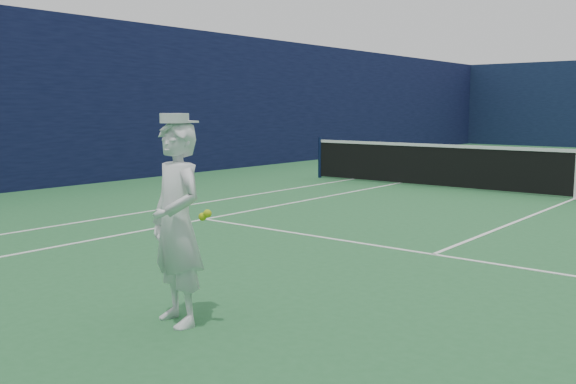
% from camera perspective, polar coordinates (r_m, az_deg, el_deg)
% --- Properties ---
extents(ground, '(80.00, 80.00, 0.00)m').
position_cam_1_polar(ground, '(14.27, 24.13, -0.56)').
color(ground, '#256334').
rests_on(ground, ground).
extents(court_markings, '(11.03, 23.83, 0.01)m').
position_cam_1_polar(court_markings, '(14.27, 24.13, -0.54)').
color(court_markings, white).
rests_on(court_markings, ground).
extents(tennis_net, '(12.88, 0.09, 1.07)m').
position_cam_1_polar(tennis_net, '(14.21, 24.25, 1.66)').
color(tennis_net, '#141E4C').
rests_on(tennis_net, ground).
extents(tennis_player, '(0.74, 0.62, 1.79)m').
position_cam_1_polar(tennis_player, '(5.48, -9.86, -2.73)').
color(tennis_player, white).
rests_on(tennis_player, ground).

